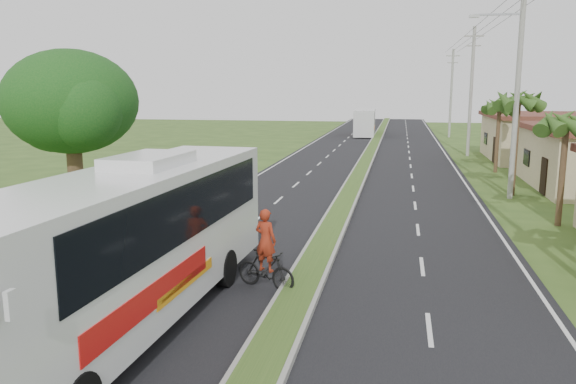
# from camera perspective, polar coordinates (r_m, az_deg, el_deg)

# --- Properties ---
(ground) EXTENTS (180.00, 180.00, 0.00)m
(ground) POSITION_cam_1_polar(r_m,az_deg,el_deg) (14.62, -0.02, -12.73)
(ground) COLOR #334F1D
(ground) RESTS_ON ground
(road_asphalt) EXTENTS (14.00, 160.00, 0.02)m
(road_asphalt) POSITION_cam_1_polar(r_m,az_deg,el_deg) (33.78, 6.66, 0.54)
(road_asphalt) COLOR black
(road_asphalt) RESTS_ON ground
(median_strip) EXTENTS (1.20, 160.00, 0.18)m
(median_strip) POSITION_cam_1_polar(r_m,az_deg,el_deg) (33.76, 6.66, 0.69)
(median_strip) COLOR gray
(median_strip) RESTS_ON ground
(lane_edge_left) EXTENTS (0.12, 160.00, 0.01)m
(lane_edge_left) POSITION_cam_1_polar(r_m,az_deg,el_deg) (34.95, -4.36, 0.89)
(lane_edge_left) COLOR silver
(lane_edge_left) RESTS_ON ground
(lane_edge_right) EXTENTS (0.12, 160.00, 0.01)m
(lane_edge_right) POSITION_cam_1_polar(r_m,az_deg,el_deg) (33.92, 18.01, 0.12)
(lane_edge_right) COLOR silver
(lane_edge_right) RESTS_ON ground
(shop_far) EXTENTS (8.60, 11.60, 3.82)m
(shop_far) POSITION_cam_1_polar(r_m,az_deg,el_deg) (50.62, 24.34, 5.14)
(shop_far) COLOR tan
(shop_far) RESTS_ON ground
(palm_verge_b) EXTENTS (2.40, 2.40, 5.05)m
(palm_verge_b) POSITION_cam_1_polar(r_m,az_deg,el_deg) (26.11, 26.46, 6.27)
(palm_verge_b) COLOR #473321
(palm_verge_b) RESTS_ON ground
(palm_verge_c) EXTENTS (2.40, 2.40, 5.85)m
(palm_verge_c) POSITION_cam_1_polar(r_m,az_deg,el_deg) (32.78, 22.39, 8.52)
(palm_verge_c) COLOR #473321
(palm_verge_c) RESTS_ON ground
(palm_verge_d) EXTENTS (2.40, 2.40, 5.25)m
(palm_verge_d) POSITION_cam_1_polar(r_m,az_deg,el_deg) (41.74, 20.70, 8.08)
(palm_verge_d) COLOR #473321
(palm_verge_d) RESTS_ON ground
(shade_tree) EXTENTS (6.30, 6.00, 7.54)m
(shade_tree) POSITION_cam_1_polar(r_m,az_deg,el_deg) (27.51, -21.37, 8.19)
(shade_tree) COLOR #473321
(shade_tree) RESTS_ON ground
(utility_pole_b) EXTENTS (3.20, 0.28, 12.00)m
(utility_pole_b) POSITION_cam_1_polar(r_m,az_deg,el_deg) (31.73, 22.29, 10.55)
(utility_pole_b) COLOR gray
(utility_pole_b) RESTS_ON ground
(utility_pole_c) EXTENTS (1.60, 0.28, 11.00)m
(utility_pole_c) POSITION_cam_1_polar(r_m,az_deg,el_deg) (51.52, 18.11, 9.79)
(utility_pole_c) COLOR gray
(utility_pole_c) RESTS_ON ground
(utility_pole_d) EXTENTS (1.60, 0.28, 10.50)m
(utility_pole_d) POSITION_cam_1_polar(r_m,az_deg,el_deg) (71.43, 16.25, 9.71)
(utility_pole_d) COLOR gray
(utility_pole_d) RESTS_ON ground
(coach_bus_main) EXTENTS (3.11, 12.86, 4.13)m
(coach_bus_main) POSITION_cam_1_polar(r_m,az_deg,el_deg) (13.83, -15.90, -4.55)
(coach_bus_main) COLOR silver
(coach_bus_main) RESTS_ON ground
(coach_bus_far) EXTENTS (2.80, 11.24, 3.25)m
(coach_bus_far) POSITION_cam_1_polar(r_m,az_deg,el_deg) (72.46, 7.84, 7.19)
(coach_bus_far) COLOR silver
(coach_bus_far) RESTS_ON ground
(motorcyclist) EXTENTS (1.99, 1.16, 2.39)m
(motorcyclist) POSITION_cam_1_polar(r_m,az_deg,el_deg) (16.37, -2.28, -6.99)
(motorcyclist) COLOR black
(motorcyclist) RESTS_ON ground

